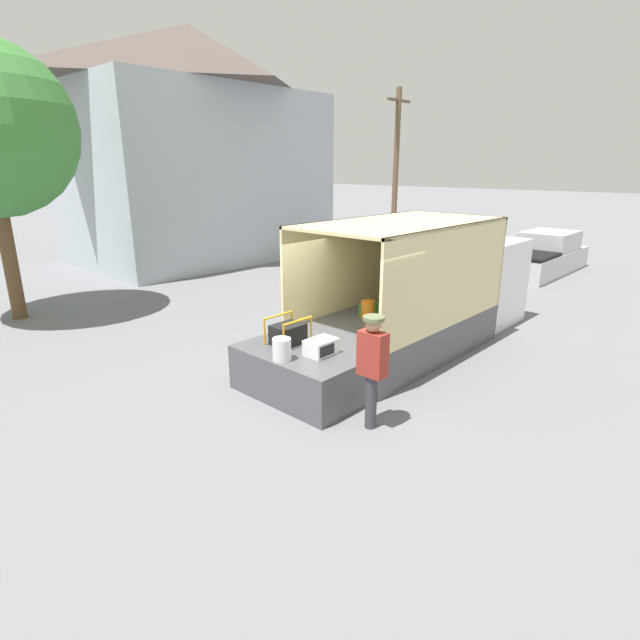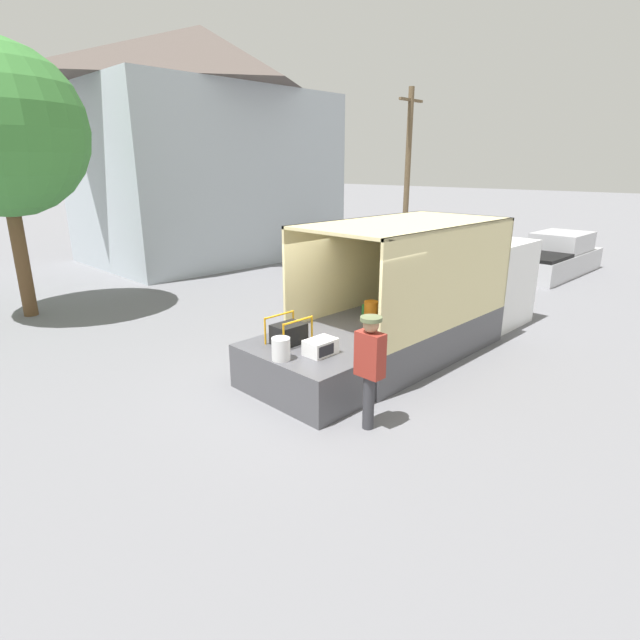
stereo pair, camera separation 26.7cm
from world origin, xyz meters
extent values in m
plane|color=slate|center=(0.00, 0.00, 0.00)|extent=(160.00, 160.00, 0.00)
cube|color=white|center=(5.66, 0.00, 1.07)|extent=(2.02, 2.25, 2.15)
cube|color=#4C4C51|center=(2.32, 0.00, 0.41)|extent=(4.65, 2.44, 0.83)
cube|color=beige|center=(2.32, 1.19, 1.84)|extent=(4.65, 0.06, 2.02)
cube|color=beige|center=(2.32, -1.19, 1.84)|extent=(4.65, 0.06, 2.02)
cube|color=beige|center=(4.62, 0.00, 1.84)|extent=(0.06, 2.44, 2.02)
cube|color=beige|center=(2.32, 0.00, 2.82)|extent=(4.65, 2.44, 0.06)
cylinder|color=orange|center=(1.72, 0.38, 1.01)|extent=(0.30, 0.30, 0.37)
cube|color=olive|center=(3.58, -0.13, 0.99)|extent=(0.44, 0.32, 0.32)
cube|color=#2D7F33|center=(1.89, 0.42, 0.96)|extent=(0.44, 0.32, 0.27)
cube|color=olive|center=(2.36, -0.09, 0.99)|extent=(0.44, 0.32, 0.34)
cube|color=#4C4C51|center=(-0.69, 0.00, 0.41)|extent=(1.39, 2.32, 0.83)
cube|color=white|center=(-0.55, -0.37, 0.96)|extent=(0.54, 0.38, 0.27)
cube|color=black|center=(-0.60, -0.56, 0.96)|extent=(0.35, 0.01, 0.19)
cube|color=black|center=(-0.56, 0.45, 1.01)|extent=(0.58, 0.44, 0.36)
cylinder|color=slate|center=(-0.32, 0.45, 1.03)|extent=(0.22, 0.24, 0.24)
cylinder|color=orange|center=(-0.90, 0.19, 1.08)|extent=(0.04, 0.04, 0.51)
cylinder|color=orange|center=(-0.21, 0.19, 1.08)|extent=(0.04, 0.04, 0.51)
cylinder|color=orange|center=(-0.90, 0.70, 1.08)|extent=(0.04, 0.04, 0.51)
cylinder|color=orange|center=(-0.21, 0.70, 1.08)|extent=(0.04, 0.04, 0.51)
cylinder|color=orange|center=(-0.56, 0.19, 1.31)|extent=(0.69, 0.04, 0.04)
cylinder|color=orange|center=(-0.56, 0.70, 1.31)|extent=(0.69, 0.04, 0.04)
cylinder|color=silver|center=(-1.19, -0.07, 1.02)|extent=(0.31, 0.31, 0.38)
cylinder|color=#38383D|center=(-0.78, -1.64, 0.44)|extent=(0.18, 0.18, 0.88)
cube|color=maroon|center=(-0.78, -1.64, 1.23)|extent=(0.24, 0.44, 0.70)
sphere|color=tan|center=(-0.78, -1.64, 1.70)|extent=(0.24, 0.24, 0.24)
cylinder|color=#606B47|center=(-0.78, -1.64, 1.79)|extent=(0.33, 0.33, 0.06)
cube|color=#B7B7BC|center=(13.14, 0.84, 0.41)|extent=(5.18, 1.86, 0.81)
cube|color=#B7B7BC|center=(13.76, 0.84, 1.16)|extent=(2.28, 1.71, 0.70)
cube|color=black|center=(11.58, 0.84, 0.87)|extent=(2.07, 1.78, 0.12)
cube|color=#A8B2BC|center=(6.35, 13.30, 3.46)|extent=(9.94, 6.83, 6.92)
pyramid|color=#514742|center=(6.35, 13.30, 8.13)|extent=(10.44, 7.17, 2.42)
cylinder|color=brown|center=(15.31, 9.22, 3.78)|extent=(0.28, 0.28, 7.56)
cube|color=brown|center=(15.31, 9.22, 6.96)|extent=(1.80, 0.14, 0.12)
cylinder|color=brown|center=(-2.54, 8.89, 1.43)|extent=(0.36, 0.36, 2.87)
camera|label=1|loc=(-6.45, -5.85, 3.95)|focal=28.00mm
camera|label=2|loc=(-6.27, -6.04, 3.95)|focal=28.00mm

